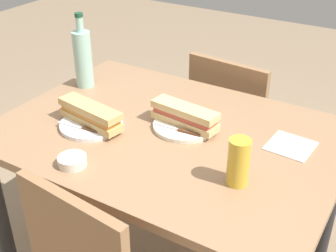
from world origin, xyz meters
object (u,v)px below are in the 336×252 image
(plate_near, at_px, (185,126))
(plate_far, at_px, (91,124))
(chair_near, at_px, (234,127))
(baguette_sandwich_far, at_px, (90,114))
(baguette_sandwich_near, at_px, (185,115))
(knife_far, at_px, (83,128))
(water_bottle, at_px, (83,58))
(dining_table, at_px, (168,159))
(beer_glass, at_px, (238,162))
(knife_near, at_px, (179,130))
(olive_bowl, at_px, (72,161))

(plate_near, relative_size, plate_far, 1.00)
(chair_near, xyz_separation_m, baguette_sandwich_far, (0.24, 0.73, 0.34))
(baguette_sandwich_near, distance_m, knife_far, 0.35)
(plate_near, xyz_separation_m, knife_far, (0.28, 0.21, 0.01))
(chair_near, relative_size, baguette_sandwich_far, 3.19)
(baguette_sandwich_far, height_order, water_bottle, water_bottle)
(plate_near, bearing_deg, baguette_sandwich_near, -153.43)
(dining_table, bearing_deg, chair_near, -89.75)
(knife_far, height_order, beer_glass, beer_glass)
(dining_table, relative_size, plate_near, 5.28)
(dining_table, height_order, chair_near, chair_near)
(water_bottle, bearing_deg, plate_near, 169.93)
(knife_near, bearing_deg, beer_glass, 151.62)
(olive_bowl, bearing_deg, plate_far, -64.18)
(baguette_sandwich_far, bearing_deg, beer_glass, 176.21)
(plate_near, xyz_separation_m, water_bottle, (0.53, -0.09, 0.12))
(baguette_sandwich_far, bearing_deg, olive_bowl, 115.82)
(baguette_sandwich_far, relative_size, water_bottle, 0.87)
(knife_near, relative_size, beer_glass, 1.25)
(baguette_sandwich_far, bearing_deg, knife_near, -158.79)
(dining_table, height_order, plate_near, plate_near)
(chair_near, distance_m, beer_glass, 0.91)
(chair_near, xyz_separation_m, olive_bowl, (0.14, 0.94, 0.30))
(baguette_sandwich_near, bearing_deg, plate_near, 26.57)
(baguette_sandwich_far, bearing_deg, knife_far, 93.98)
(plate_far, height_order, olive_bowl, olive_bowl)
(chair_near, distance_m, plate_near, 0.64)
(chair_near, height_order, baguette_sandwich_near, baguette_sandwich_near)
(dining_table, distance_m, knife_near, 0.14)
(plate_near, height_order, baguette_sandwich_near, baguette_sandwich_near)
(dining_table, height_order, plate_far, plate_far)
(plate_far, bearing_deg, dining_table, -155.73)
(knife_near, relative_size, plate_far, 0.82)
(plate_far, bearing_deg, plate_near, -150.47)
(baguette_sandwich_far, height_order, beer_glass, beer_glass)
(olive_bowl, bearing_deg, plate_near, -115.72)
(knife_far, bearing_deg, baguette_sandwich_far, -86.02)
(knife_near, distance_m, plate_far, 0.31)
(knife_near, bearing_deg, water_bottle, -14.95)
(plate_far, distance_m, baguette_sandwich_far, 0.04)
(plate_near, height_order, baguette_sandwich_far, baguette_sandwich_far)
(knife_near, bearing_deg, baguette_sandwich_far, 21.21)
(chair_near, distance_m, plate_far, 0.82)
(chair_near, bearing_deg, beer_glass, 112.94)
(dining_table, relative_size, baguette_sandwich_near, 4.62)
(dining_table, xyz_separation_m, knife_near, (-0.04, -0.00, 0.14))
(plate_near, height_order, beer_glass, beer_glass)
(chair_near, bearing_deg, plate_near, 94.04)
(plate_near, bearing_deg, dining_table, 53.09)
(baguette_sandwich_near, bearing_deg, beer_glass, 145.00)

